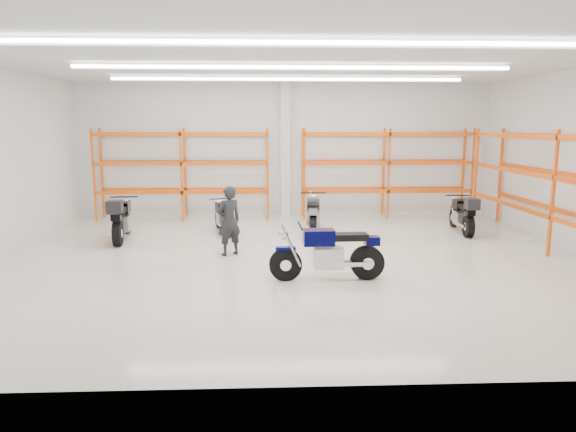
{
  "coord_description": "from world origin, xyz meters",
  "views": [
    {
      "loc": [
        -0.64,
        -11.66,
        3.06
      ],
      "look_at": [
        -0.13,
        0.5,
        0.93
      ],
      "focal_mm": 32.0,
      "sensor_mm": 36.0,
      "label": 1
    }
  ],
  "objects_px": {
    "motorcycle_main": "(332,254)",
    "structural_column": "(285,151)",
    "motorcycle_back_d": "(463,215)",
    "standing_man": "(229,221)",
    "motorcycle_back_c": "(313,216)",
    "motorcycle_back_a": "(121,220)",
    "motorcycle_back_b": "(224,218)"
  },
  "relations": [
    {
      "from": "motorcycle_back_b",
      "to": "structural_column",
      "type": "distance_m",
      "value": 3.79
    },
    {
      "from": "motorcycle_main",
      "to": "motorcycle_back_d",
      "type": "xyz_separation_m",
      "value": [
        4.35,
        4.38,
        0.0
      ]
    },
    {
      "from": "motorcycle_back_d",
      "to": "motorcycle_main",
      "type": "bearing_deg",
      "value": -134.85
    },
    {
      "from": "motorcycle_back_b",
      "to": "motorcycle_back_d",
      "type": "height_order",
      "value": "motorcycle_back_d"
    },
    {
      "from": "motorcycle_main",
      "to": "motorcycle_back_a",
      "type": "distance_m",
      "value": 6.46
    },
    {
      "from": "motorcycle_back_a",
      "to": "structural_column",
      "type": "bearing_deg",
      "value": 39.31
    },
    {
      "from": "motorcycle_back_d",
      "to": "standing_man",
      "type": "bearing_deg",
      "value": -161.08
    },
    {
      "from": "motorcycle_back_c",
      "to": "structural_column",
      "type": "bearing_deg",
      "value": 103.24
    },
    {
      "from": "motorcycle_back_a",
      "to": "motorcycle_back_c",
      "type": "xyz_separation_m",
      "value": [
        5.26,
        0.78,
        -0.06
      ]
    },
    {
      "from": "standing_man",
      "to": "structural_column",
      "type": "height_order",
      "value": "structural_column"
    },
    {
      "from": "motorcycle_back_a",
      "to": "standing_man",
      "type": "distance_m",
      "value": 3.45
    },
    {
      "from": "motorcycle_back_c",
      "to": "structural_column",
      "type": "distance_m",
      "value": 3.5
    },
    {
      "from": "motorcycle_back_a",
      "to": "motorcycle_back_b",
      "type": "relative_size",
      "value": 1.27
    },
    {
      "from": "motorcycle_main",
      "to": "standing_man",
      "type": "distance_m",
      "value": 3.08
    },
    {
      "from": "motorcycle_back_a",
      "to": "structural_column",
      "type": "relative_size",
      "value": 0.53
    },
    {
      "from": "motorcycle_back_b",
      "to": "motorcycle_back_c",
      "type": "distance_m",
      "value": 2.6
    },
    {
      "from": "motorcycle_main",
      "to": "motorcycle_back_b",
      "type": "distance_m",
      "value": 5.42
    },
    {
      "from": "motorcycle_back_c",
      "to": "motorcycle_back_d",
      "type": "distance_m",
      "value": 4.33
    },
    {
      "from": "motorcycle_back_a",
      "to": "motorcycle_back_d",
      "type": "distance_m",
      "value": 9.61
    },
    {
      "from": "motorcycle_back_d",
      "to": "motorcycle_back_a",
      "type": "bearing_deg",
      "value": -176.41
    },
    {
      "from": "motorcycle_back_d",
      "to": "standing_man",
      "type": "relative_size",
      "value": 1.32
    },
    {
      "from": "motorcycle_back_b",
      "to": "motorcycle_back_d",
      "type": "bearing_deg",
      "value": -3.26
    },
    {
      "from": "motorcycle_back_d",
      "to": "standing_man",
      "type": "distance_m",
      "value": 6.95
    },
    {
      "from": "motorcycle_back_a",
      "to": "standing_man",
      "type": "xyz_separation_m",
      "value": [
        3.02,
        -1.65,
        0.25
      ]
    },
    {
      "from": "motorcycle_main",
      "to": "motorcycle_back_b",
      "type": "bearing_deg",
      "value": 118.28
    },
    {
      "from": "standing_man",
      "to": "motorcycle_main",
      "type": "bearing_deg",
      "value": 103.87
    },
    {
      "from": "motorcycle_main",
      "to": "motorcycle_back_d",
      "type": "relative_size",
      "value": 1.06
    },
    {
      "from": "motorcycle_back_c",
      "to": "standing_man",
      "type": "relative_size",
      "value": 1.37
    },
    {
      "from": "motorcycle_back_c",
      "to": "standing_man",
      "type": "distance_m",
      "value": 3.32
    },
    {
      "from": "motorcycle_back_b",
      "to": "structural_column",
      "type": "bearing_deg",
      "value": 55.37
    },
    {
      "from": "standing_man",
      "to": "motorcycle_back_a",
      "type": "bearing_deg",
      "value": -60.9
    },
    {
      "from": "motorcycle_main",
      "to": "structural_column",
      "type": "height_order",
      "value": "structural_column"
    }
  ]
}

